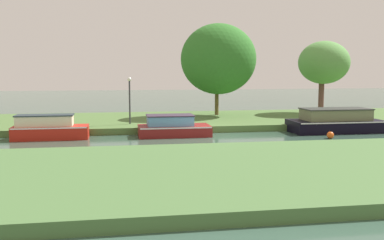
% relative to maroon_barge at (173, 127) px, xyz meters
% --- Properties ---
extents(ground_plane, '(120.00, 120.00, 0.00)m').
position_rel_maroon_barge_xyz_m(ground_plane, '(2.10, -1.20, -0.51)').
color(ground_plane, '#385647').
extents(riverbank_far, '(72.00, 10.00, 0.40)m').
position_rel_maroon_barge_xyz_m(riverbank_far, '(2.10, 5.80, -0.31)').
color(riverbank_far, '#4D6E36').
rests_on(riverbank_far, ground_plane).
extents(riverbank_near, '(72.00, 10.00, 0.40)m').
position_rel_maroon_barge_xyz_m(riverbank_near, '(2.10, -10.20, -0.31)').
color(riverbank_near, '#4A703C').
rests_on(riverbank_near, ground_plane).
extents(maroon_barge, '(4.10, 2.00, 1.22)m').
position_rel_maroon_barge_xyz_m(maroon_barge, '(0.00, 0.00, 0.00)').
color(maroon_barge, maroon).
rests_on(maroon_barge, ground_plane).
extents(black_narrowboat, '(5.63, 2.40, 1.45)m').
position_rel_maroon_barge_xyz_m(black_narrowboat, '(10.03, -0.00, 0.11)').
color(black_narrowboat, black).
rests_on(black_narrowboat, ground_plane).
extents(red_cruiser, '(4.05, 1.52, 1.35)m').
position_rel_maroon_barge_xyz_m(red_cruiser, '(-6.86, 0.00, 0.08)').
color(red_cruiser, red).
rests_on(red_cruiser, ground_plane).
extents(willow_tree_left, '(5.58, 4.73, 6.76)m').
position_rel_maroon_barge_xyz_m(willow_tree_left, '(4.27, 6.95, 4.06)').
color(willow_tree_left, brown).
rests_on(willow_tree_left, riverbank_far).
extents(willow_tree_centre, '(3.83, 4.49, 5.63)m').
position_rel_maroon_barge_xyz_m(willow_tree_centre, '(12.89, 7.72, 3.82)').
color(willow_tree_centre, brown).
rests_on(willow_tree_centre, riverbank_far).
extents(lamp_post, '(0.24, 0.24, 2.92)m').
position_rel_maroon_barge_xyz_m(lamp_post, '(-2.36, 2.82, 1.73)').
color(lamp_post, '#333338').
rests_on(lamp_post, riverbank_far).
extents(mooring_post_near, '(0.16, 0.16, 0.74)m').
position_rel_maroon_barge_xyz_m(mooring_post_near, '(10.69, 1.38, 0.26)').
color(mooring_post_near, '#49411F').
rests_on(mooring_post_near, riverbank_far).
extents(channel_buoy, '(0.39, 0.39, 0.39)m').
position_rel_maroon_barge_xyz_m(channel_buoy, '(8.46, -2.47, -0.32)').
color(channel_buoy, '#E55919').
rests_on(channel_buoy, ground_plane).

